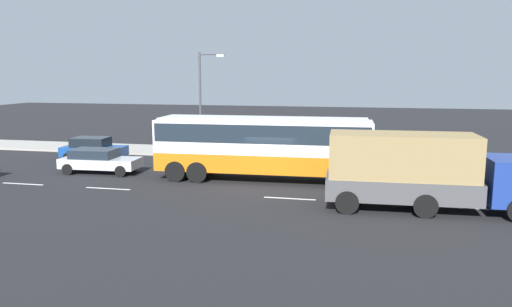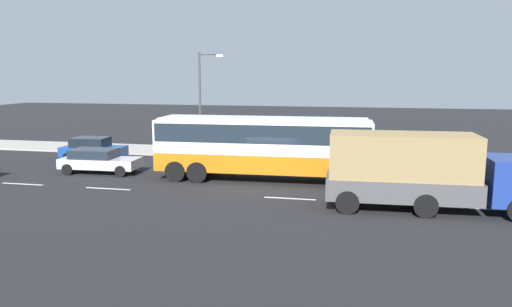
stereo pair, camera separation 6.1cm
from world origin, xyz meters
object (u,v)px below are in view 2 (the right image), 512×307
object	(u,v)px
car_blue_saloon	(93,148)
car_silver_hatch	(99,160)
pedestrian_near_curb	(220,137)
coach_bus	(263,142)
cargo_truck	(421,170)
street_lamp	(202,96)

from	to	relation	value
car_blue_saloon	car_silver_hatch	world-z (taller)	car_blue_saloon
car_blue_saloon	pedestrian_near_curb	bearing A→B (deg)	29.47
coach_bus	cargo_truck	size ratio (longest dim) A/B	1.36
coach_bus	street_lamp	size ratio (longest dim) A/B	1.65
street_lamp	pedestrian_near_curb	bearing A→B (deg)	66.89
coach_bus	car_silver_hatch	distance (m)	9.74
car_blue_saloon	car_silver_hatch	bearing A→B (deg)	-60.35
cargo_truck	coach_bus	bearing A→B (deg)	148.81
car_blue_saloon	car_silver_hatch	distance (m)	4.41
coach_bus	street_lamp	xyz separation A→B (m)	(-5.60, 6.80, 2.06)
car_silver_hatch	pedestrian_near_curb	xyz separation A→B (m)	(4.77, 8.62, 0.42)
car_silver_hatch	street_lamp	bearing A→B (deg)	57.23
cargo_truck	pedestrian_near_curb	xyz separation A→B (m)	(-12.50, 12.74, -0.55)
coach_bus	cargo_truck	distance (m)	8.73
car_silver_hatch	pedestrian_near_curb	world-z (taller)	pedestrian_near_curb
cargo_truck	car_silver_hatch	size ratio (longest dim) A/B	1.85
car_silver_hatch	pedestrian_near_curb	size ratio (longest dim) A/B	2.61
coach_bus	car_silver_hatch	xyz separation A→B (m)	(-9.65, -0.13, -1.35)
coach_bus	car_silver_hatch	bearing A→B (deg)	178.96
cargo_truck	street_lamp	size ratio (longest dim) A/B	1.21
car_silver_hatch	pedestrian_near_curb	distance (m)	9.86
coach_bus	street_lamp	distance (m)	9.05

